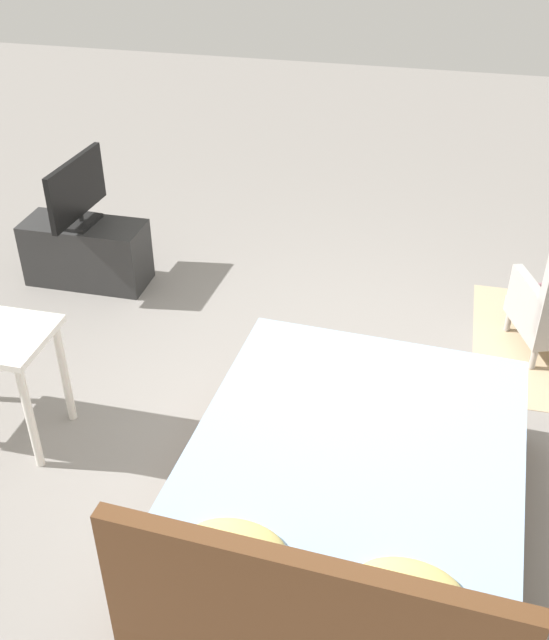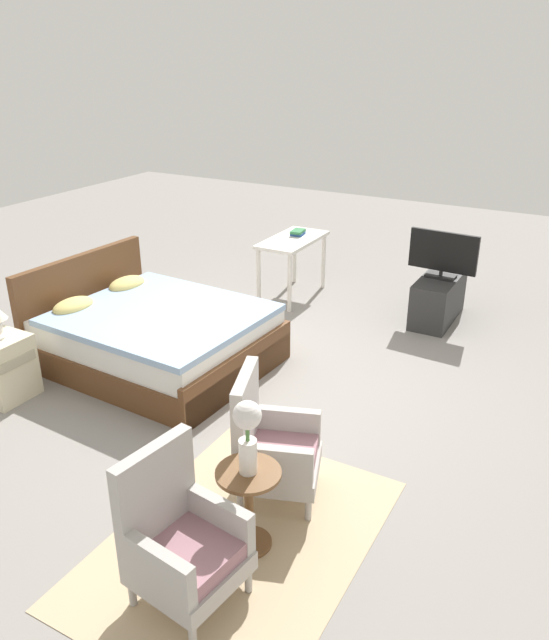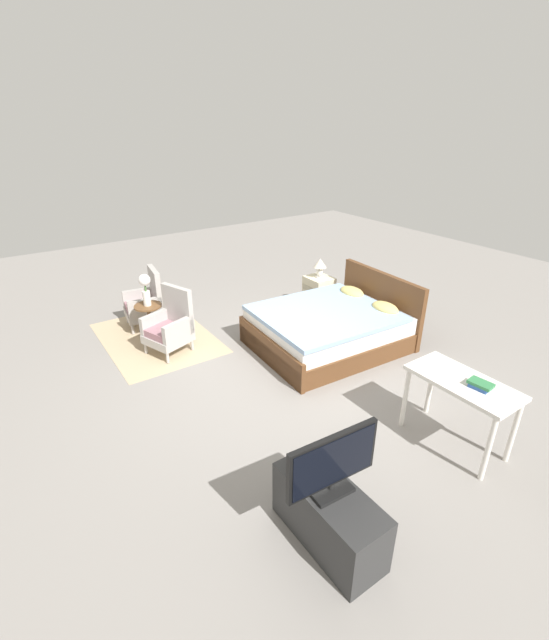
{
  "view_description": "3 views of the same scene",
  "coord_description": "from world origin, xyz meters",
  "px_view_note": "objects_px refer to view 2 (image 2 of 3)",
  "views": [
    {
      "loc": [
        -0.47,
        3.75,
        3.12
      ],
      "look_at": [
        0.34,
        0.33,
        0.78
      ],
      "focal_mm": 42.0,
      "sensor_mm": 36.0,
      "label": 1
    },
    {
      "loc": [
        -4.48,
        -2.6,
        2.87
      ],
      "look_at": [
        -0.03,
        -0.13,
        0.65
      ],
      "focal_mm": 35.0,
      "sensor_mm": 36.0,
      "label": 2
    },
    {
      "loc": [
        3.9,
        -2.69,
        3.03
      ],
      "look_at": [
        0.02,
        -0.05,
        0.82
      ],
      "focal_mm": 24.0,
      "sensor_mm": 36.0,
      "label": 3
    }
  ],
  "objects_px": {
    "bed": "(153,335)",
    "nightstand": "(4,368)",
    "armchair_by_window_left": "(180,541)",
    "vanity_desk": "(293,247)",
    "armchair_by_window_right": "(271,447)",
    "flower_vase": "(247,430)",
    "tv_flatscreen": "(443,254)",
    "side_table": "(249,499)",
    "book_stack": "(298,232)",
    "tv_stand": "(438,299)"
  },
  "relations": [
    {
      "from": "bed",
      "to": "tv_stand",
      "type": "height_order",
      "value": "bed"
    },
    {
      "from": "flower_vase",
      "to": "tv_stand",
      "type": "relative_size",
      "value": 0.5
    },
    {
      "from": "bed",
      "to": "flower_vase",
      "type": "relative_size",
      "value": 4.48
    },
    {
      "from": "armchair_by_window_left",
      "to": "vanity_desk",
      "type": "bearing_deg",
      "value": 20.09
    },
    {
      "from": "armchair_by_window_right",
      "to": "book_stack",
      "type": "height_order",
      "value": "armchair_by_window_right"
    },
    {
      "from": "tv_stand",
      "to": "tv_flatscreen",
      "type": "bearing_deg",
      "value": -3.6
    },
    {
      "from": "nightstand",
      "to": "vanity_desk",
      "type": "relative_size",
      "value": 0.56
    },
    {
      "from": "armchair_by_window_left",
      "to": "armchair_by_window_right",
      "type": "xyz_separation_m",
      "value": [
        1.01,
        -0.0,
        0.0
      ]
    },
    {
      "from": "bed",
      "to": "side_table",
      "type": "distance_m",
      "value": 2.69
    },
    {
      "from": "flower_vase",
      "to": "nightstand",
      "type": "xyz_separation_m",
      "value": [
        0.51,
        2.83,
        -0.56
      ]
    },
    {
      "from": "bed",
      "to": "book_stack",
      "type": "height_order",
      "value": "bed"
    },
    {
      "from": "tv_stand",
      "to": "nightstand",
      "type": "bearing_deg",
      "value": 141.41
    },
    {
      "from": "tv_flatscreen",
      "to": "armchair_by_window_right",
      "type": "bearing_deg",
      "value": 177.41
    },
    {
      "from": "flower_vase",
      "to": "tv_flatscreen",
      "type": "relative_size",
      "value": 0.62
    },
    {
      "from": "side_table",
      "to": "nightstand",
      "type": "distance_m",
      "value": 2.88
    },
    {
      "from": "side_table",
      "to": "nightstand",
      "type": "bearing_deg",
      "value": 79.82
    },
    {
      "from": "vanity_desk",
      "to": "side_table",
      "type": "bearing_deg",
      "value": -155.96
    },
    {
      "from": "armchair_by_window_right",
      "to": "book_stack",
      "type": "xyz_separation_m",
      "value": [
        3.62,
        1.65,
        0.4
      ]
    },
    {
      "from": "armchair_by_window_right",
      "to": "vanity_desk",
      "type": "xyz_separation_m",
      "value": [
        3.46,
        1.64,
        0.26
      ]
    },
    {
      "from": "armchair_by_window_right",
      "to": "flower_vase",
      "type": "xyz_separation_m",
      "value": [
        -0.5,
        -0.13,
        0.47
      ]
    },
    {
      "from": "side_table",
      "to": "nightstand",
      "type": "height_order",
      "value": "nightstand"
    },
    {
      "from": "bed",
      "to": "nightstand",
      "type": "height_order",
      "value": "bed"
    },
    {
      "from": "nightstand",
      "to": "tv_flatscreen",
      "type": "xyz_separation_m",
      "value": [
        3.59,
        -2.87,
        0.5
      ]
    },
    {
      "from": "book_stack",
      "to": "armchair_by_window_left",
      "type": "bearing_deg",
      "value": -160.42
    },
    {
      "from": "flower_vase",
      "to": "book_stack",
      "type": "bearing_deg",
      "value": 23.34
    },
    {
      "from": "flower_vase",
      "to": "tv_flatscreen",
      "type": "distance_m",
      "value": 4.1
    },
    {
      "from": "vanity_desk",
      "to": "book_stack",
      "type": "xyz_separation_m",
      "value": [
        0.16,
        0.01,
        0.15
      ]
    },
    {
      "from": "flower_vase",
      "to": "book_stack",
      "type": "distance_m",
      "value": 4.48
    },
    {
      "from": "flower_vase",
      "to": "vanity_desk",
      "type": "distance_m",
      "value": 4.34
    },
    {
      "from": "bed",
      "to": "vanity_desk",
      "type": "relative_size",
      "value": 2.06
    },
    {
      "from": "armchair_by_window_right",
      "to": "bed",
      "type": "bearing_deg",
      "value": 59.4
    },
    {
      "from": "side_table",
      "to": "book_stack",
      "type": "relative_size",
      "value": 2.46
    },
    {
      "from": "bed",
      "to": "book_stack",
      "type": "bearing_deg",
      "value": -7.65
    },
    {
      "from": "side_table",
      "to": "tv_stand",
      "type": "xyz_separation_m",
      "value": [
        4.1,
        -0.04,
        -0.1
      ]
    },
    {
      "from": "armchair_by_window_left",
      "to": "bed",
      "type": "bearing_deg",
      "value": 42.17
    },
    {
      "from": "nightstand",
      "to": "vanity_desk",
      "type": "distance_m",
      "value": 3.63
    },
    {
      "from": "book_stack",
      "to": "side_table",
      "type": "bearing_deg",
      "value": -156.66
    },
    {
      "from": "vanity_desk",
      "to": "armchair_by_window_right",
      "type": "bearing_deg",
      "value": -154.66
    },
    {
      "from": "tv_stand",
      "to": "flower_vase",
      "type": "bearing_deg",
      "value": 179.51
    },
    {
      "from": "armchair_by_window_right",
      "to": "tv_stand",
      "type": "relative_size",
      "value": 0.96
    },
    {
      "from": "side_table",
      "to": "bed",
      "type": "bearing_deg",
      "value": 51.6
    },
    {
      "from": "armchair_by_window_right",
      "to": "nightstand",
      "type": "distance_m",
      "value": 2.71
    },
    {
      "from": "tv_stand",
      "to": "tv_flatscreen",
      "type": "xyz_separation_m",
      "value": [
        0.0,
        -0.0,
        0.53
      ]
    },
    {
      "from": "tv_stand",
      "to": "book_stack",
      "type": "relative_size",
      "value": 4.21
    },
    {
      "from": "bed",
      "to": "armchair_by_window_right",
      "type": "height_order",
      "value": "bed"
    },
    {
      "from": "nightstand",
      "to": "book_stack",
      "type": "xyz_separation_m",
      "value": [
        3.61,
        -1.05,
        0.49
      ]
    },
    {
      "from": "vanity_desk",
      "to": "bed",
      "type": "bearing_deg",
      "value": 171.54
    },
    {
      "from": "vanity_desk",
      "to": "tv_flatscreen",
      "type": "bearing_deg",
      "value": -85.36
    },
    {
      "from": "armchair_by_window_right",
      "to": "tv_stand",
      "type": "bearing_deg",
      "value": -2.59
    },
    {
      "from": "armchair_by_window_right",
      "to": "tv_flatscreen",
      "type": "relative_size",
      "value": 1.2
    }
  ]
}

